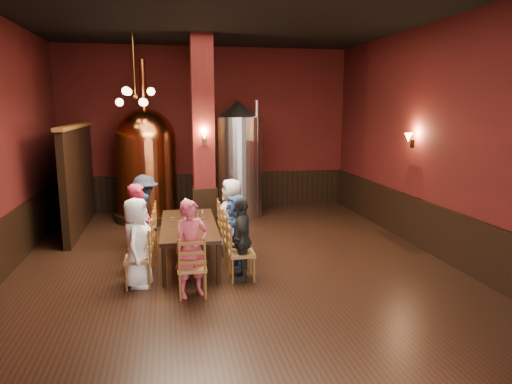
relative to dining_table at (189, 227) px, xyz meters
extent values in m
plane|color=black|center=(0.80, -0.35, -0.69)|extent=(10.00, 10.00, 0.00)
plane|color=black|center=(0.80, -0.35, 3.81)|extent=(10.00, 10.00, 0.00)
cube|color=#4A1010|center=(0.80, 4.65, 1.56)|extent=(8.00, 0.02, 4.50)
cube|color=#4A1010|center=(0.80, -5.35, 1.56)|extent=(8.00, 0.02, 4.50)
cube|color=#4A1010|center=(4.80, -0.35, 1.56)|extent=(0.02, 10.00, 4.50)
cube|color=black|center=(4.76, -0.35, -0.19)|extent=(0.08, 9.90, 1.00)
cube|color=black|center=(0.80, 4.61, -0.19)|extent=(7.90, 0.08, 1.00)
cube|color=#4A1010|center=(0.50, 2.45, 1.56)|extent=(0.58, 0.58, 4.50)
cube|color=black|center=(-2.40, 2.85, 0.51)|extent=(0.22, 3.50, 2.40)
cube|color=black|center=(0.00, 0.00, 0.03)|extent=(1.06, 2.42, 0.06)
cylinder|color=black|center=(-0.47, -1.13, -0.34)|extent=(0.07, 0.07, 0.69)
cylinder|color=black|center=(0.41, -1.15, -0.34)|extent=(0.07, 0.07, 0.69)
cylinder|color=black|center=(-0.41, 1.15, -0.34)|extent=(0.07, 0.07, 0.69)
cylinder|color=black|center=(0.47, 1.13, -0.34)|extent=(0.07, 0.07, 0.69)
imported|color=white|center=(-0.87, -0.98, 0.04)|extent=(0.60, 0.79, 1.46)
imported|color=#A41C3A|center=(-0.86, -0.31, 0.10)|extent=(0.53, 0.66, 1.58)
imported|color=navy|center=(-0.84, 0.35, -0.04)|extent=(0.44, 0.69, 1.30)
imported|color=black|center=(-0.83, 1.02, 0.08)|extent=(0.79, 1.10, 1.54)
imported|color=black|center=(0.83, -1.02, 0.02)|extent=(0.48, 0.87, 1.41)
imported|color=navy|center=(0.84, -0.35, -0.02)|extent=(0.47, 1.26, 1.34)
imported|color=#BDB2A7|center=(0.86, 0.31, 0.07)|extent=(0.51, 0.76, 1.51)
imported|color=black|center=(0.87, 0.98, -0.04)|extent=(0.36, 0.65, 1.29)
imported|color=#B13B4B|center=(-0.04, -1.55, 0.07)|extent=(0.64, 0.53, 1.51)
cylinder|color=black|center=(-0.87, 3.60, -0.59)|extent=(1.70, 1.70, 0.19)
cylinder|color=#B6562A|center=(-0.87, 3.60, 0.45)|extent=(1.79, 1.79, 1.89)
sphere|color=#B6562A|center=(-0.87, 3.60, 1.39)|extent=(1.51, 1.51, 1.51)
cylinder|color=#B6562A|center=(-0.87, 3.60, 2.72)|extent=(0.15, 0.15, 1.23)
cylinder|color=#B2B2B7|center=(1.47, 3.46, 0.62)|extent=(1.57, 1.57, 2.62)
cone|color=#B2B2B7|center=(1.47, 3.46, 2.14)|extent=(1.26, 1.26, 0.42)
cylinder|color=#B2B2B7|center=(1.89, 3.04, 0.88)|extent=(0.08, 0.08, 2.94)
cylinder|color=white|center=(0.00, 0.88, 0.14)|extent=(0.09, 0.09, 0.16)
camera|label=1|loc=(-0.36, -8.28, 2.20)|focal=32.00mm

